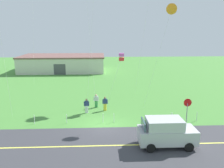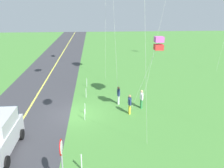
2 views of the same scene
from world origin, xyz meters
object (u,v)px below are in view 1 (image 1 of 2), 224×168
object	(u,v)px
person_adult_near	(87,105)
kite_yellow_high	(121,57)
car_suv_foreground	(166,132)
warehouse_distant	(63,63)
person_child_watcher	(105,103)
kite_green_far	(171,9)
stop_sign	(187,106)
person_adult_companion	(96,100)

from	to	relation	value
person_adult_near	kite_yellow_high	size ratio (longest dim) A/B	0.25
car_suv_foreground	warehouse_distant	xyz separation A→B (m)	(-13.43, 35.84, 0.60)
car_suv_foreground	person_child_watcher	size ratio (longest dim) A/B	2.75
kite_yellow_high	kite_green_far	distance (m)	7.30
warehouse_distant	kite_yellow_high	bearing A→B (deg)	-67.35
warehouse_distant	person_child_watcher	bearing A→B (deg)	-72.05
stop_sign	person_adult_near	xyz separation A→B (m)	(-9.75, 3.64, -0.94)
person_adult_near	person_child_watcher	xyz separation A→B (m)	(2.03, 0.67, 0.00)
person_child_watcher	kite_yellow_high	distance (m)	5.56
person_child_watcher	kite_green_far	xyz separation A→B (m)	(6.74, -0.71, 10.02)
car_suv_foreground	kite_yellow_high	distance (m)	11.30
car_suv_foreground	person_child_watcher	bearing A→B (deg)	118.33
stop_sign	person_adult_companion	bearing A→B (deg)	148.03
person_adult_near	car_suv_foreground	bearing A→B (deg)	-53.73
person_adult_near	warehouse_distant	distance (m)	28.91
kite_green_far	stop_sign	bearing A→B (deg)	-74.80
car_suv_foreground	person_child_watcher	world-z (taller)	car_suv_foreground
person_adult_companion	kite_yellow_high	bearing A→B (deg)	-39.11
warehouse_distant	person_adult_near	bearing A→B (deg)	-76.29
person_adult_near	person_adult_companion	bearing A→B (deg)	56.74
person_adult_companion	stop_sign	bearing A→B (deg)	-77.88
car_suv_foreground	person_adult_companion	bearing A→B (deg)	120.14
person_adult_companion	car_suv_foreground	bearing A→B (deg)	-105.76
kite_green_far	warehouse_distant	size ratio (longest dim) A/B	0.63
person_adult_companion	kite_green_far	distance (m)	12.81
person_child_watcher	kite_yellow_high	bearing A→B (deg)	159.07
person_adult_near	kite_yellow_high	xyz separation A→B (m)	(3.96, 2.16, 5.00)
car_suv_foreground	warehouse_distant	world-z (taller)	warehouse_distant
person_adult_companion	kite_yellow_high	size ratio (longest dim) A/B	0.25
car_suv_foreground	kite_yellow_high	world-z (taller)	kite_yellow_high
stop_sign	person_adult_near	size ratio (longest dim) A/B	1.60
stop_sign	car_suv_foreground	bearing A→B (deg)	-127.48
stop_sign	kite_yellow_high	bearing A→B (deg)	134.94
person_child_watcher	warehouse_distant	world-z (taller)	warehouse_distant
warehouse_distant	kite_green_far	bearing A→B (deg)	-60.94
person_adult_near	person_child_watcher	bearing A→B (deg)	14.20
warehouse_distant	person_adult_companion	bearing A→B (deg)	-73.33
car_suv_foreground	kite_green_far	bearing A→B (deg)	74.16
kite_yellow_high	kite_green_far	size ratio (longest dim) A/B	0.55
person_adult_companion	kite_green_far	size ratio (longest dim) A/B	0.14
warehouse_distant	car_suv_foreground	bearing A→B (deg)	-69.46
stop_sign	warehouse_distant	xyz separation A→B (m)	(-16.60, 31.71, -0.05)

